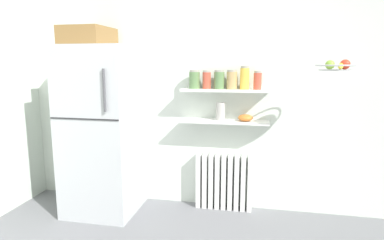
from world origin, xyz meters
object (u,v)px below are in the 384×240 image
storage_jar_1 (207,80)px  storage_jar_4 (245,78)px  radiator (224,182)px  storage_jar_3 (232,80)px  storage_jar_5 (258,80)px  storage_jar_2 (219,80)px  hanging_fruit_basket (337,66)px  shelf_bowl (246,118)px  refrigerator (102,127)px  vase (221,111)px  storage_jar_0 (194,80)px

storage_jar_1 → storage_jar_4: size_ratio=0.81×
radiator → storage_jar_3: (0.07, -0.03, 1.13)m
storage_jar_5 → storage_jar_2: bearing=180.0°
storage_jar_2 → hanging_fruit_basket: hanging_fruit_basket is taller
storage_jar_1 → shelf_bowl: storage_jar_1 is taller
storage_jar_4 → shelf_bowl: storage_jar_4 is taller
storage_jar_1 → hanging_fruit_basket: hanging_fruit_basket is taller
refrigerator → storage_jar_1: refrigerator is taller
storage_jar_2 → storage_jar_4: 0.26m
refrigerator → storage_jar_4: refrigerator is taller
storage_jar_2 → shelf_bowl: 0.49m
storage_jar_4 → vase: (-0.24, 0.00, -0.35)m
radiator → storage_jar_1: storage_jar_1 is taller
storage_jar_1 → radiator: bearing=8.6°
radiator → storage_jar_0: (-0.33, -0.03, 1.13)m
storage_jar_1 → refrigerator: bearing=-167.1°
refrigerator → storage_jar_5: refrigerator is taller
vase → hanging_fruit_basket: 1.21m
radiator → storage_jar_3: 1.13m
storage_jar_4 → vase: 0.43m
storage_jar_0 → storage_jar_2: storage_jar_2 is taller
storage_jar_5 → radiator: bearing=174.8°
radiator → shelf_bowl: 0.77m
refrigerator → storage_jar_0: refrigerator is taller
storage_jar_3 → storage_jar_4: (0.13, 0.00, 0.02)m
storage_jar_1 → vase: (0.15, 0.00, -0.33)m
hanging_fruit_basket → storage_jar_2: bearing=160.9°
storage_jar_0 → storage_jar_3: 0.40m
refrigerator → radiator: bearing=12.2°
radiator → storage_jar_0: storage_jar_0 is taller
storage_jar_1 → vase: size_ratio=1.01×
storage_jar_4 → storage_jar_5: storage_jar_4 is taller
storage_jar_3 → vase: bearing=180.0°
shelf_bowl → storage_jar_5: bearing=-0.0°
storage_jar_5 → vase: storage_jar_5 is taller
hanging_fruit_basket → vase: bearing=160.5°
radiator → storage_jar_5: size_ratio=3.24×
refrigerator → storage_jar_4: 1.60m
radiator → refrigerator: bearing=-167.8°
storage_jar_3 → storage_jar_4: 0.13m
refrigerator → storage_jar_2: size_ratio=10.02×
storage_jar_5 → shelf_bowl: size_ratio=1.21×
storage_jar_1 → hanging_fruit_basket: bearing=-17.2°
storage_jar_1 → storage_jar_3: storage_jar_3 is taller
refrigerator → shelf_bowl: bearing=9.4°
storage_jar_1 → hanging_fruit_basket: (1.19, -0.37, 0.15)m
storage_jar_0 → storage_jar_4: bearing=0.0°
storage_jar_1 → storage_jar_2: 0.13m
storage_jar_0 → refrigerator: bearing=-165.5°
storage_jar_4 → storage_jar_5: bearing=-0.0°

